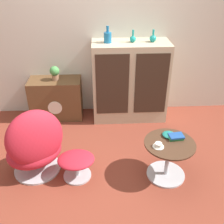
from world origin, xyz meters
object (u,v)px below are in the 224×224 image
Objects in this scene: egg_chair at (35,146)px; potted_plant at (55,72)px; teacup at (158,145)px; coffee_table at (168,157)px; tv_console at (56,99)px; bowl at (169,135)px; sideboard at (130,82)px; book_stack at (176,137)px; vase_inner_left at (133,39)px; vase_inner_right at (153,38)px; ottoman at (76,162)px; vase_leftmost at (108,37)px.

potted_plant is (0.08, 1.22, 0.34)m from egg_chair.
coffee_table is at bearing 23.41° from teacup.
tv_console reaches higher than bowl.
sideboard is at bearing -2.49° from potted_plant.
book_stack is at bearing -41.32° from tv_console.
vase_inner_left is (-0.26, 1.30, 0.93)m from coffee_table.
potted_plant is 1.73× the size of teacup.
potted_plant is at bearing 178.21° from vase_inner_right.
sideboard reaches higher than bowl.
coffee_table is (0.99, -0.03, 0.06)m from ottoman.
egg_chair is 5.08× the size of vase_inner_right.
teacup reaches higher than ottoman.
potted_plant reaches higher than book_stack.
vase_inner_right is 1.15× the size of bowl.
potted_plant is at bearing 130.68° from teacup.
book_stack is (0.67, -1.23, -0.74)m from vase_leftmost.
vase_inner_right reaches higher than book_stack.
ottoman is 1.45m from potted_plant.
vase_inner_left and vase_inner_right have the same top height.
bowl is at bearing -42.05° from potted_plant.
egg_chair is 1.31m from teacup.
ottoman is at bearing -128.26° from vase_inner_right.
tv_console is 1.63m from vase_inner_right.
vase_inner_right is at bearing 83.99° from teacup.
sideboard is 0.71m from vase_leftmost.
vase_leftmost reaches higher than egg_chair.
vase_inner_right is 0.80× the size of potted_plant.
bowl is (0.28, -1.18, -0.72)m from vase_inner_left.
vase_leftmost is at bearing -3.23° from potted_plant.
teacup reaches higher than book_stack.
coffee_table is 0.25m from teacup.
ottoman is at bearing -11.41° from egg_chair.
coffee_table is 1.95m from potted_plant.
book_stack reaches higher than bowl.
potted_plant reaches higher than bowl.
coffee_table is at bearing -44.61° from tv_console.
vase_leftmost is at bearing 54.74° from egg_chair.
vase_inner_right is 1.43m from potted_plant.
teacup reaches higher than coffee_table.
sideboard is 1.12m from tv_console.
potted_plant is 1.44× the size of bowl.
potted_plant reaches higher than tv_console.
vase_inner_right is at bearing 0.00° from vase_inner_left.
egg_chair reaches higher than ottoman.
bowl is at bearing -0.12° from egg_chair.
tv_console is 1.86× the size of ottoman.
coffee_table is at bearing -78.69° from vase_inner_left.
tv_console is 1.87m from teacup.
egg_chair is at bearing -125.26° from vase_leftmost.
egg_chair is 5.82× the size of bowl.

